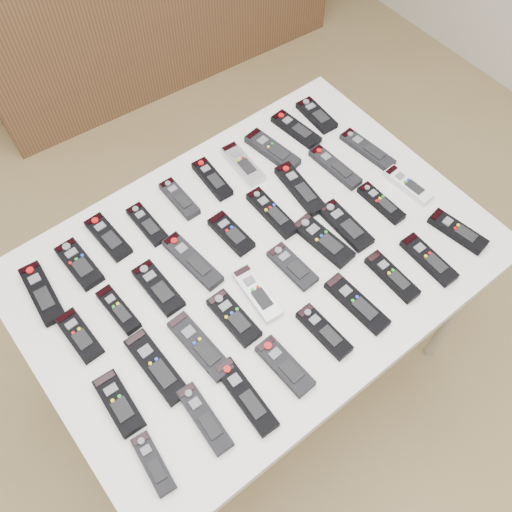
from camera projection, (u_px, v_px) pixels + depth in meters
ground at (281, 390)px, 2.16m from camera, size 4.00×4.00×0.00m
table at (256, 271)px, 1.60m from camera, size 1.25×0.88×0.78m
remote_0 at (42, 293)px, 1.49m from camera, size 0.07×0.19×0.02m
remote_1 at (79, 264)px, 1.53m from camera, size 0.07×0.16×0.02m
remote_2 at (108, 237)px, 1.58m from camera, size 0.06×0.17×0.02m
remote_3 at (147, 224)px, 1.61m from camera, size 0.05×0.15×0.02m
remote_4 at (179, 199)px, 1.65m from camera, size 0.05×0.15×0.02m
remote_5 at (212, 179)px, 1.69m from camera, size 0.06×0.16×0.02m
remote_6 at (243, 164)px, 1.72m from camera, size 0.06×0.17×0.02m
remote_7 at (272, 150)px, 1.75m from camera, size 0.08×0.19×0.02m
remote_8 at (296, 129)px, 1.80m from camera, size 0.07×0.18×0.02m
remote_9 at (316, 115)px, 1.83m from camera, size 0.07×0.15×0.02m
remote_10 at (79, 336)px, 1.42m from camera, size 0.06×0.15×0.02m
remote_11 at (118, 310)px, 1.46m from camera, size 0.05×0.15×0.02m
remote_12 at (158, 288)px, 1.50m from camera, size 0.06×0.17×0.02m
remote_13 at (193, 261)px, 1.54m from camera, size 0.07×0.20×0.02m
remote_14 at (231, 233)px, 1.59m from camera, size 0.06×0.15×0.02m
remote_15 at (272, 213)px, 1.62m from camera, size 0.05×0.18×0.02m
remote_16 at (300, 189)px, 1.67m from camera, size 0.07×0.20×0.02m
remote_17 at (335, 167)px, 1.71m from camera, size 0.05×0.19×0.02m
remote_18 at (367, 150)px, 1.75m from camera, size 0.06×0.19×0.02m
remote_19 at (119, 403)px, 1.33m from camera, size 0.07×0.16×0.02m
remote_20 at (157, 367)px, 1.38m from camera, size 0.06×0.21×0.02m
remote_21 at (200, 346)px, 1.41m from camera, size 0.07×0.20×0.02m
remote_22 at (234, 318)px, 1.45m from camera, size 0.06×0.16×0.02m
remote_23 at (257, 293)px, 1.49m from camera, size 0.07×0.18×0.02m
remote_24 at (292, 266)px, 1.53m from camera, size 0.06×0.15×0.02m
remote_25 at (323, 241)px, 1.57m from camera, size 0.08×0.19×0.02m
remote_26 at (345, 225)px, 1.60m from camera, size 0.06×0.18×0.02m
remote_27 at (381, 203)px, 1.64m from camera, size 0.04×0.16×0.02m
remote_28 at (408, 185)px, 1.68m from camera, size 0.05×0.16×0.02m
remote_29 at (153, 464)px, 1.26m from camera, size 0.06×0.15×0.02m
remote_30 at (205, 418)px, 1.32m from camera, size 0.06×0.18×0.02m
remote_31 at (246, 396)px, 1.34m from camera, size 0.06×0.20×0.02m
remote_32 at (285, 366)px, 1.38m from camera, size 0.06×0.17×0.02m
remote_33 at (324, 332)px, 1.43m from camera, size 0.05×0.16×0.02m
remote_34 at (357, 304)px, 1.47m from camera, size 0.06×0.19×0.02m
remote_35 at (392, 276)px, 1.51m from camera, size 0.05×0.16×0.02m
remote_36 at (429, 259)px, 1.54m from camera, size 0.06×0.17×0.02m
remote_37 at (458, 231)px, 1.59m from camera, size 0.08×0.17×0.02m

